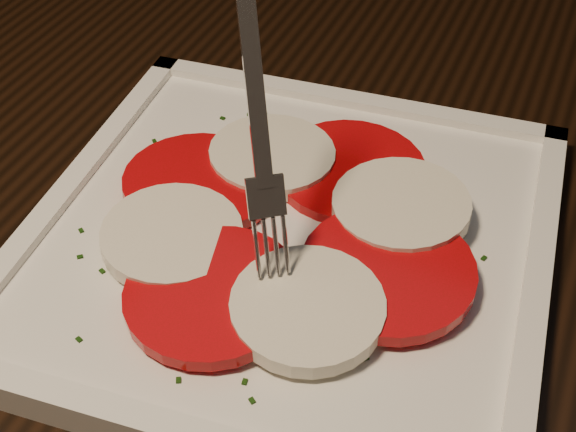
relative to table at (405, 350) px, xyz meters
name	(u,v)px	position (x,y,z in m)	size (l,w,h in m)	color
table	(405,350)	(0.00, 0.00, 0.00)	(1.26, 0.89, 0.75)	black
plate	(288,243)	(-0.07, -0.04, 0.11)	(0.30, 0.30, 0.01)	white
caprese_salad	(288,224)	(-0.07, -0.04, 0.12)	(0.24, 0.24, 0.02)	red
fork	(253,99)	(-0.08, -0.05, 0.22)	(0.03, 0.07, 0.17)	white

